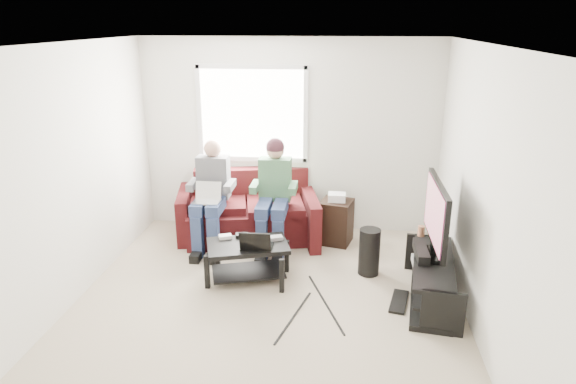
{
  "coord_description": "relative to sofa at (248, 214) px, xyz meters",
  "views": [
    {
      "loc": [
        0.73,
        -4.5,
        2.81
      ],
      "look_at": [
        0.17,
        0.6,
        1.07
      ],
      "focal_mm": 32.0,
      "sensor_mm": 36.0,
      "label": 1
    }
  ],
  "objects": [
    {
      "name": "floor",
      "position": [
        0.51,
        -1.82,
        -0.32
      ],
      "size": [
        4.5,
        4.5,
        0.0
      ],
      "primitive_type": "plane",
      "color": "tan",
      "rests_on": "ground"
    },
    {
      "name": "ceiling",
      "position": [
        0.51,
        -1.82,
        2.28
      ],
      "size": [
        4.5,
        4.5,
        0.0
      ],
      "primitive_type": "plane",
      "rotation": [
        3.14,
        0.0,
        0.0
      ],
      "color": "white",
      "rests_on": "wall_back"
    },
    {
      "name": "wall_back",
      "position": [
        0.51,
        0.43,
        0.98
      ],
      "size": [
        4.5,
        0.0,
        4.5
      ],
      "primitive_type": "plane",
      "rotation": [
        1.57,
        0.0,
        0.0
      ],
      "color": "silver",
      "rests_on": "floor"
    },
    {
      "name": "wall_front",
      "position": [
        0.51,
        -4.07,
        0.98
      ],
      "size": [
        4.5,
        0.0,
        4.5
      ],
      "primitive_type": "plane",
      "rotation": [
        -1.57,
        0.0,
        0.0
      ],
      "color": "silver",
      "rests_on": "floor"
    },
    {
      "name": "wall_left",
      "position": [
        -1.49,
        -1.82,
        0.98
      ],
      "size": [
        0.0,
        4.5,
        4.5
      ],
      "primitive_type": "plane",
      "rotation": [
        1.57,
        0.0,
        1.57
      ],
      "color": "silver",
      "rests_on": "floor"
    },
    {
      "name": "wall_right",
      "position": [
        2.51,
        -1.82,
        0.98
      ],
      "size": [
        0.0,
        4.5,
        4.5
      ],
      "primitive_type": "plane",
      "rotation": [
        1.57,
        0.0,
        -1.57
      ],
      "color": "silver",
      "rests_on": "floor"
    },
    {
      "name": "window",
      "position": [
        0.01,
        0.41,
        1.28
      ],
      "size": [
        1.48,
        0.04,
        1.28
      ],
      "color": "white",
      "rests_on": "wall_back"
    },
    {
      "name": "sofa",
      "position": [
        0.0,
        0.0,
        0.0
      ],
      "size": [
        2.04,
        1.19,
        0.87
      ],
      "color": "#3F0F10",
      "rests_on": "floor"
    },
    {
      "name": "person_left",
      "position": [
        -0.4,
        -0.33,
        0.43
      ],
      "size": [
        0.4,
        0.7,
        1.36
      ],
      "color": "navy",
      "rests_on": "sofa"
    },
    {
      "name": "person_right",
      "position": [
        0.4,
        -0.31,
        0.49
      ],
      "size": [
        0.4,
        0.71,
        1.41
      ],
      "color": "navy",
      "rests_on": "sofa"
    },
    {
      "name": "laptop_silver",
      "position": [
        -0.4,
        -0.53,
        0.41
      ],
      "size": [
        0.38,
        0.32,
        0.24
      ],
      "primitive_type": null,
      "rotation": [
        0.0,
        0.0,
        0.35
      ],
      "color": "silver",
      "rests_on": "person_left"
    },
    {
      "name": "coffee_table",
      "position": [
        0.23,
        -1.2,
        0.0
      ],
      "size": [
        1.0,
        0.77,
        0.44
      ],
      "color": "black",
      "rests_on": "floor"
    },
    {
      "name": "laptop_black",
      "position": [
        0.35,
        -1.28,
        0.24
      ],
      "size": [
        0.4,
        0.33,
        0.24
      ],
      "primitive_type": null,
      "rotation": [
        0.0,
        0.0,
        0.3
      ],
      "color": "black",
      "rests_on": "coffee_table"
    },
    {
      "name": "controller_a",
      "position": [
        -0.05,
        -1.08,
        0.14
      ],
      "size": [
        0.16,
        0.14,
        0.04
      ],
      "primitive_type": "cube",
      "rotation": [
        0.0,
        0.0,
        0.38
      ],
      "color": "silver",
      "rests_on": "coffee_table"
    },
    {
      "name": "controller_b",
      "position": [
        0.13,
        -1.02,
        0.14
      ],
      "size": [
        0.16,
        0.12,
        0.04
      ],
      "primitive_type": "cube",
      "rotation": [
        0.0,
        0.0,
        0.24
      ],
      "color": "black",
      "rests_on": "coffee_table"
    },
    {
      "name": "controller_c",
      "position": [
        0.53,
        -1.05,
        0.14
      ],
      "size": [
        0.16,
        0.14,
        0.04
      ],
      "primitive_type": "cube",
      "rotation": [
        0.0,
        0.0,
        0.38
      ],
      "color": "gray",
      "rests_on": "coffee_table"
    },
    {
      "name": "tv_stand",
      "position": [
        2.21,
        -1.41,
        -0.12
      ],
      "size": [
        0.58,
        1.4,
        0.45
      ],
      "color": "black",
      "rests_on": "floor"
    },
    {
      "name": "tv",
      "position": [
        2.21,
        -1.31,
        0.58
      ],
      "size": [
        0.12,
        1.1,
        0.81
      ],
      "color": "black",
      "rests_on": "tv_stand"
    },
    {
      "name": "soundbar",
      "position": [
        2.09,
        -1.31,
        0.17
      ],
      "size": [
        0.12,
        0.5,
        0.1
      ],
      "primitive_type": "cube",
      "color": "black",
      "rests_on": "tv_stand"
    },
    {
      "name": "drink_cup",
      "position": [
        2.16,
        -0.78,
        0.18
      ],
      "size": [
        0.08,
        0.08,
        0.12
      ],
      "primitive_type": "cylinder",
      "color": "#A46646",
      "rests_on": "tv_stand"
    },
    {
      "name": "console_white",
      "position": [
        2.21,
        -1.81,
        -0.05
      ],
      "size": [
        0.3,
        0.22,
        0.06
      ],
      "primitive_type": "cube",
      "color": "silver",
      "rests_on": "tv_stand"
    },
    {
      "name": "console_grey",
      "position": [
        2.21,
        -1.11,
        -0.04
      ],
      "size": [
        0.34,
        0.26,
        0.08
      ],
      "primitive_type": "cube",
      "color": "gray",
      "rests_on": "tv_stand"
    },
    {
      "name": "console_black",
      "position": [
        2.21,
        -1.46,
        -0.05
      ],
      "size": [
        0.38,
        0.3,
        0.07
      ],
      "primitive_type": "cube",
      "color": "black",
      "rests_on": "tv_stand"
    },
    {
      "name": "subwoofer",
      "position": [
        1.58,
        -0.9,
        -0.05
      ],
      "size": [
        0.24,
        0.24,
        0.55
      ],
      "primitive_type": "cylinder",
      "color": "black",
      "rests_on": "floor"
    },
    {
      "name": "keyboard_floor",
      "position": [
        1.88,
        -1.52,
        -0.31
      ],
      "size": [
        0.25,
        0.49,
        0.03
      ],
      "primitive_type": "cube",
      "rotation": [
        0.0,
        0.0,
        -0.21
      ],
      "color": "black",
      "rests_on": "floor"
    },
    {
      "name": "end_table",
      "position": [
        1.18,
        -0.05,
        -0.02
      ],
      "size": [
        0.39,
        0.39,
        0.68
      ],
      "color": "black",
      "rests_on": "floor"
    }
  ]
}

